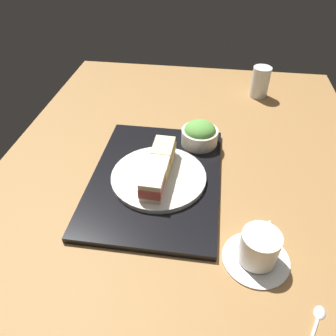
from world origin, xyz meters
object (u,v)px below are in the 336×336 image
object	(u,v)px
sandwich_middle	(158,167)
sandwich_far	(153,183)
sandwich_near	(163,153)
coffee_cup	(259,249)
drinking_glass	(260,82)
teaspoon	(318,319)
sandwich_plate	(159,177)
salad_bowl	(200,134)

from	to	relation	value
sandwich_middle	sandwich_far	bearing A→B (deg)	-2.92
sandwich_near	sandwich_far	distance (cm)	11.41
coffee_cup	sandwich_far	bearing A→B (deg)	-120.02
sandwich_middle	coffee_cup	size ratio (longest dim) A/B	0.62
drinking_glass	teaspoon	distance (cm)	80.16
teaspoon	sandwich_plate	bearing A→B (deg)	-132.51
coffee_cup	drinking_glass	xyz separation A→B (cm)	(-69.13, 4.77, 1.97)
sandwich_near	coffee_cup	size ratio (longest dim) A/B	0.60
sandwich_middle	salad_bowl	xyz separation A→B (cm)	(-16.42, 8.82, -0.61)
sandwich_near	drinking_glass	bearing A→B (deg)	148.57
sandwich_far	drinking_glass	world-z (taller)	drinking_glass
sandwich_far	coffee_cup	xyz separation A→B (cm)	(13.27, 22.97, -2.01)
sandwich_plate	coffee_cup	distance (cm)	29.59
sandwich_near	coffee_cup	world-z (taller)	sandwich_near
sandwich_far	salad_bowl	size ratio (longest dim) A/B	0.84
coffee_cup	teaspoon	size ratio (longest dim) A/B	1.39
sandwich_plate	sandwich_far	bearing A→B (deg)	-2.92
sandwich_middle	drinking_glass	bearing A→B (deg)	151.30
teaspoon	sandwich_far	bearing A→B (deg)	-126.29
sandwich_plate	sandwich_near	size ratio (longest dim) A/B	2.90
sandwich_middle	drinking_glass	xyz separation A→B (cm)	(-50.16, 27.46, -0.02)
sandwich_middle	drinking_glass	distance (cm)	57.18
coffee_cup	sandwich_near	bearing A→B (deg)	-137.77
sandwich_plate	teaspoon	size ratio (longest dim) A/B	2.43
sandwich_near	sandwich_far	size ratio (longest dim) A/B	0.95
sandwich_plate	teaspoon	xyz separation A→B (cm)	(29.70, 32.40, -1.83)
sandwich_plate	drinking_glass	xyz separation A→B (cm)	(-50.16, 27.46, 3.09)
sandwich_middle	teaspoon	size ratio (longest dim) A/B	0.86
sandwich_middle	salad_bowl	bearing A→B (deg)	151.75
sandwich_plate	coffee_cup	world-z (taller)	coffee_cup
sandwich_near	sandwich_middle	world-z (taller)	sandwich_near
sandwich_near	sandwich_middle	xyz separation A→B (cm)	(5.70, -0.29, -0.07)
coffee_cup	sandwich_middle	bearing A→B (deg)	-129.91
sandwich_plate	salad_bowl	xyz separation A→B (cm)	(-16.42, 8.82, 2.50)
coffee_cup	teaspoon	distance (cm)	14.77
coffee_cup	salad_bowl	bearing A→B (deg)	-158.61
sandwich_plate	salad_bowl	world-z (taller)	salad_bowl
salad_bowl	sandwich_far	bearing A→B (deg)	-22.39
sandwich_far	teaspoon	xyz separation A→B (cm)	(24.00, 32.69, -4.96)
sandwich_middle	salad_bowl	size ratio (longest dim) A/B	0.82
sandwich_far	sandwich_middle	bearing A→B (deg)	177.08
coffee_cup	teaspoon	xyz separation A→B (cm)	(10.73, 9.71, -2.95)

